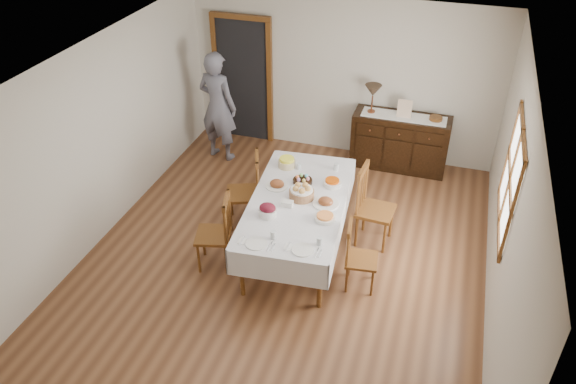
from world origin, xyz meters
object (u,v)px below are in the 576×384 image
(chair_right_near, at_px, (358,256))
(sideboard, at_px, (400,142))
(person, at_px, (218,103))
(table_lamp, at_px, (373,91))
(dining_table, at_px, (298,206))
(chair_left_near, at_px, (217,231))
(chair_left_far, at_px, (247,190))
(chair_right_far, at_px, (372,206))

(chair_right_near, relative_size, sideboard, 0.60)
(person, xyz_separation_m, table_lamp, (2.38, 0.53, 0.29))
(dining_table, bearing_deg, chair_left_near, -150.96)
(chair_left_far, xyz_separation_m, person, (-1.11, 1.60, 0.42))
(chair_left_near, distance_m, chair_right_near, 1.75)
(table_lamp, bearing_deg, chair_left_far, -120.84)
(dining_table, height_order, chair_left_far, chair_left_far)
(chair_left_near, relative_size, chair_right_far, 0.92)
(chair_left_far, relative_size, sideboard, 0.72)
(table_lamp, bearing_deg, chair_right_near, -81.70)
(chair_right_far, xyz_separation_m, person, (-2.80, 1.49, 0.40))
(chair_left_near, bearing_deg, chair_left_far, 162.95)
(chair_left_far, relative_size, table_lamp, 2.35)
(chair_right_near, distance_m, sideboard, 2.96)
(chair_right_near, distance_m, chair_right_far, 0.92)
(table_lamp, bearing_deg, chair_right_far, -78.45)
(table_lamp, bearing_deg, person, -167.34)
(dining_table, bearing_deg, chair_right_far, 23.89)
(chair_right_near, bearing_deg, chair_left_far, 58.23)
(person, bearing_deg, chair_right_far, 162.74)
(chair_left_far, height_order, sideboard, chair_left_far)
(chair_left_far, height_order, chair_right_far, chair_right_far)
(dining_table, relative_size, chair_right_far, 2.15)
(sideboard, xyz_separation_m, person, (-2.88, -0.55, 0.51))
(dining_table, relative_size, person, 1.23)
(dining_table, bearing_deg, chair_left_far, 151.45)
(chair_right_near, bearing_deg, chair_left_near, 88.13)
(chair_right_near, bearing_deg, table_lamp, 1.72)
(chair_right_near, distance_m, person, 3.73)
(chair_left_near, relative_size, person, 0.53)
(chair_right_far, distance_m, table_lamp, 2.19)
(person, bearing_deg, chair_left_near, 123.65)
(chair_right_near, distance_m, table_lamp, 3.08)
(chair_left_near, distance_m, chair_left_far, 0.95)
(chair_right_far, bearing_deg, chair_right_near, -174.69)
(person, bearing_deg, table_lamp, -156.48)
(chair_left_near, height_order, chair_right_near, chair_left_near)
(chair_right_near, relative_size, table_lamp, 1.95)
(chair_right_far, bearing_deg, chair_left_far, 98.07)
(dining_table, relative_size, chair_right_near, 2.66)
(dining_table, xyz_separation_m, chair_left_far, (-0.83, 0.36, -0.15))
(chair_left_far, height_order, person, person)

